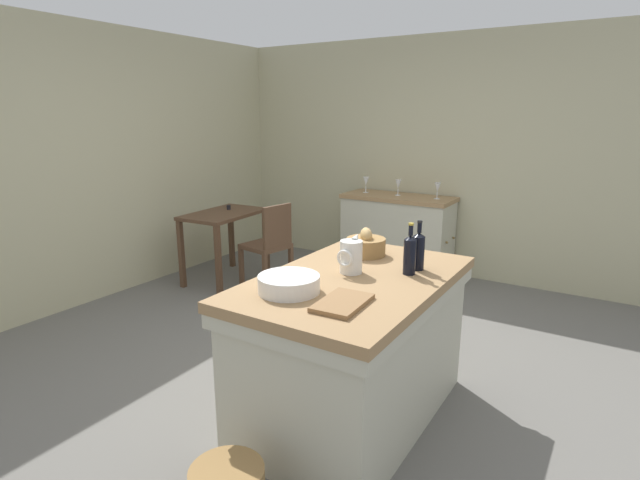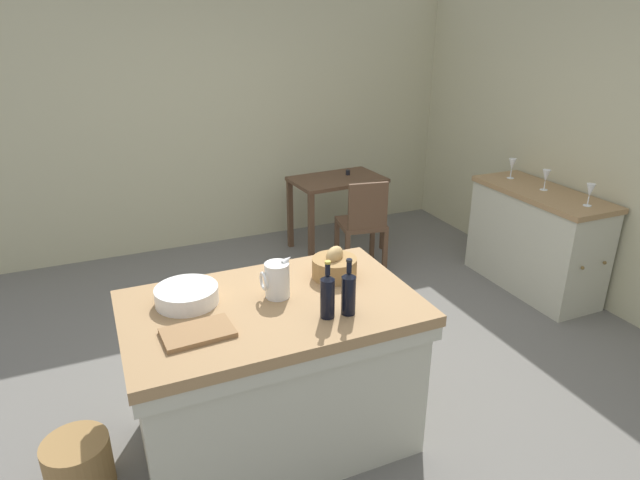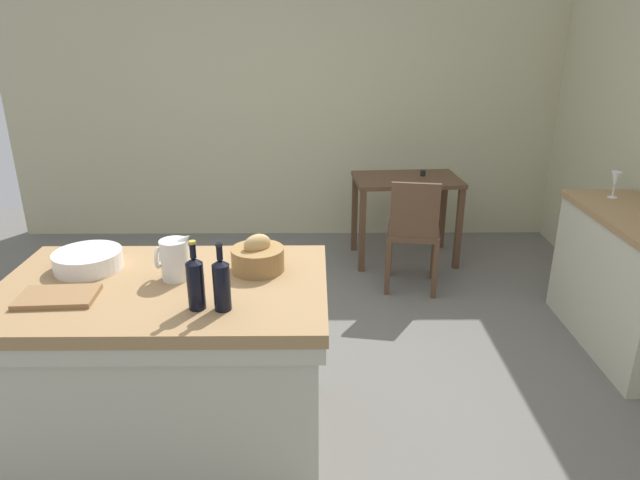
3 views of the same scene
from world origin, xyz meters
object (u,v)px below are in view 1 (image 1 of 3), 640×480
(wash_bowl, at_px, (289,284))
(wine_bottle_dark, at_px, (418,250))
(cutting_board, at_px, (343,303))
(wine_glass_far_left, at_px, (437,188))
(island_table, at_px, (353,343))
(pitcher, at_px, (351,256))
(wine_glass_middle, at_px, (366,182))
(writing_desk, at_px, (224,224))
(bread_basket, at_px, (366,245))
(wooden_chair, at_px, (270,244))
(wine_glass_left, at_px, (398,185))
(side_cabinet, at_px, (397,235))
(wine_bottle_amber, at_px, (410,254))

(wash_bowl, bearing_deg, wine_bottle_dark, -30.79)
(cutting_board, height_order, wine_glass_far_left, wine_glass_far_left)
(island_table, bearing_deg, cutting_board, -159.46)
(pitcher, height_order, wine_glass_middle, pitcher)
(writing_desk, height_order, wash_bowl, wash_bowl)
(bread_basket, relative_size, wine_glass_middle, 1.41)
(wooden_chair, relative_size, cutting_board, 2.82)
(wash_bowl, bearing_deg, pitcher, -14.86)
(wooden_chair, distance_m, wine_bottle_dark, 2.37)
(wine_bottle_dark, height_order, wine_glass_left, wine_bottle_dark)
(wooden_chair, bearing_deg, wine_bottle_dark, -119.73)
(wine_glass_middle, bearing_deg, bread_basket, -152.97)
(side_cabinet, height_order, pitcher, pitcher)
(wine_bottle_dark, distance_m, wine_glass_left, 2.68)
(wine_bottle_dark, bearing_deg, wash_bowl, 149.21)
(pitcher, bearing_deg, wooden_chair, 50.31)
(bread_basket, distance_m, wine_bottle_amber, 0.45)
(side_cabinet, xyz_separation_m, cutting_board, (-3.12, -1.06, 0.45))
(wash_bowl, xyz_separation_m, wine_glass_far_left, (3.13, 0.30, 0.08))
(wash_bowl, distance_m, wine_glass_middle, 3.32)
(writing_desk, distance_m, cutting_board, 3.19)
(side_cabinet, relative_size, cutting_board, 3.83)
(wine_bottle_dark, height_order, wine_glass_far_left, wine_bottle_dark)
(wooden_chair, distance_m, wine_bottle_amber, 2.41)
(side_cabinet, distance_m, writing_desk, 1.93)
(wash_bowl, height_order, bread_basket, bread_basket)
(island_table, xyz_separation_m, pitcher, (0.05, 0.05, 0.51))
(cutting_board, distance_m, wine_bottle_dark, 0.74)
(island_table, height_order, wash_bowl, wash_bowl)
(wooden_chair, bearing_deg, wine_glass_left, -33.25)
(wooden_chair, distance_m, cutting_board, 2.70)
(side_cabinet, bearing_deg, island_table, -161.49)
(bread_basket, height_order, cutting_board, bread_basket)
(cutting_board, relative_size, wine_glass_middle, 1.81)
(cutting_board, bearing_deg, writing_desk, 53.15)
(island_table, relative_size, wine_glass_left, 8.64)
(pitcher, height_order, wine_bottle_amber, wine_bottle_amber)
(wine_glass_far_left, relative_size, wine_glass_left, 1.01)
(island_table, xyz_separation_m, cutting_board, (-0.41, -0.15, 0.42))
(wash_bowl, xyz_separation_m, cutting_board, (-0.01, -0.33, -0.03))
(wooden_chair, xyz_separation_m, wine_bottle_amber, (-1.25, -2.00, 0.51))
(pitcher, xyz_separation_m, wash_bowl, (-0.45, 0.12, -0.05))
(island_table, distance_m, wine_glass_far_left, 2.83)
(pitcher, relative_size, cutting_board, 0.72)
(wine_bottle_amber, relative_size, wine_glass_middle, 1.68)
(island_table, bearing_deg, pitcher, 45.94)
(wine_bottle_amber, distance_m, wine_glass_middle, 2.96)
(wooden_chair, distance_m, wine_glass_far_left, 1.88)
(wooden_chair, distance_m, wine_glass_middle, 1.43)
(wine_glass_far_left, distance_m, wine_glass_left, 0.45)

